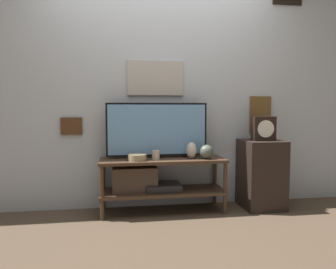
# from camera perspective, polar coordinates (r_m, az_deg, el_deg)

# --- Properties ---
(ground_plane) EXTENTS (12.00, 12.00, 0.00)m
(ground_plane) POSITION_cam_1_polar(r_m,az_deg,el_deg) (3.25, -0.26, -14.54)
(ground_plane) COLOR #4C3D2D
(wall_back) EXTENTS (6.40, 0.08, 2.70)m
(wall_back) POSITION_cam_1_polar(r_m,az_deg,el_deg) (3.58, -1.44, 9.15)
(wall_back) COLOR #B2BCC6
(wall_back) RESTS_ON ground_plane
(media_console) EXTENTS (1.28, 0.41, 0.55)m
(media_console) POSITION_cam_1_polar(r_m,az_deg,el_deg) (3.38, -2.72, -7.72)
(media_console) COLOR #422D1E
(media_console) RESTS_ON ground_plane
(television) EXTENTS (1.05, 0.05, 0.57)m
(television) POSITION_cam_1_polar(r_m,az_deg,el_deg) (3.40, -1.91, 0.86)
(television) COLOR black
(television) RESTS_ON media_console
(vase_wide_bowl) EXTENTS (0.19, 0.19, 0.06)m
(vase_wide_bowl) POSITION_cam_1_polar(r_m,az_deg,el_deg) (3.26, -5.39, -3.97)
(vase_wide_bowl) COLOR tan
(vase_wide_bowl) RESTS_ON media_console
(vase_urn_stoneware) EXTENTS (0.11, 0.11, 0.17)m
(vase_urn_stoneware) POSITION_cam_1_polar(r_m,az_deg,el_deg) (3.38, 4.12, -2.76)
(vase_urn_stoneware) COLOR beige
(vase_urn_stoneware) RESTS_ON media_console
(vase_round_glass) EXTENTS (0.15, 0.15, 0.15)m
(vase_round_glass) POSITION_cam_1_polar(r_m,az_deg,el_deg) (3.37, 6.67, -3.00)
(vase_round_glass) COLOR #4C5647
(vase_round_glass) RESTS_ON media_console
(candle_jar) EXTENTS (0.08, 0.08, 0.09)m
(candle_jar) POSITION_cam_1_polar(r_m,az_deg,el_deg) (3.30, -2.14, -3.59)
(candle_jar) COLOR #C1B29E
(candle_jar) RESTS_ON media_console
(side_table) EXTENTS (0.41, 0.44, 0.73)m
(side_table) POSITION_cam_1_polar(r_m,az_deg,el_deg) (3.68, 15.92, -6.61)
(side_table) COLOR black
(side_table) RESTS_ON ground_plane
(mantel_clock) EXTENTS (0.24, 0.11, 0.25)m
(mantel_clock) POSITION_cam_1_polar(r_m,az_deg,el_deg) (3.58, 16.32, 1.00)
(mantel_clock) COLOR black
(mantel_clock) RESTS_ON side_table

